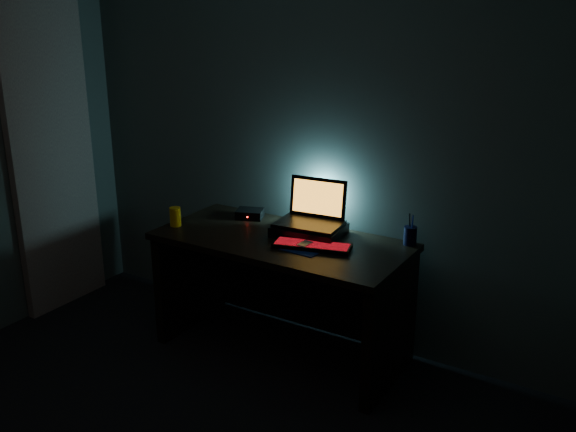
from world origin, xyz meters
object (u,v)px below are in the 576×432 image
object	(u,v)px
pen_cup	(410,236)
juice_glass	(175,217)
router	(250,214)
keyboard	(312,246)
mouse	(305,245)
laptop	(313,213)

from	to	relation	value
pen_cup	juice_glass	xyz separation A→B (m)	(-1.36, -0.45, 0.01)
router	pen_cup	bearing A→B (deg)	-16.67
keyboard	juice_glass	bearing A→B (deg)	171.68
mouse	router	size ratio (longest dim) A/B	0.46
pen_cup	laptop	bearing A→B (deg)	-169.28
mouse	router	bearing A→B (deg)	157.21
keyboard	pen_cup	distance (m)	0.57
mouse	pen_cup	bearing A→B (deg)	40.93
laptop	juice_glass	size ratio (longest dim) A/B	3.42
laptop	juice_glass	world-z (taller)	laptop
laptop	keyboard	bearing A→B (deg)	-66.76
pen_cup	juice_glass	world-z (taller)	juice_glass
keyboard	mouse	bearing A→B (deg)	-157.77
laptop	juice_glass	bearing A→B (deg)	-162.19
keyboard	mouse	world-z (taller)	mouse
keyboard	mouse	size ratio (longest dim) A/B	4.97
laptop	pen_cup	distance (m)	0.59
mouse	juice_glass	bearing A→B (deg)	-171.03
keyboard	juice_glass	distance (m)	0.92
juice_glass	mouse	bearing A→B (deg)	5.39
keyboard	router	size ratio (longest dim) A/B	2.27
keyboard	juice_glass	xyz separation A→B (m)	(-0.91, -0.11, 0.05)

